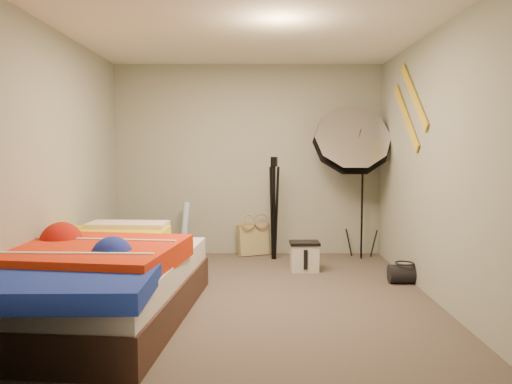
{
  "coord_description": "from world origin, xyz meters",
  "views": [
    {
      "loc": [
        0.09,
        -4.61,
        1.41
      ],
      "look_at": [
        0.1,
        0.6,
        0.95
      ],
      "focal_mm": 35.0,
      "sensor_mm": 36.0,
      "label": 1
    }
  ],
  "objects_px": {
    "duffel_bag": "(404,274)",
    "tote_bag": "(253,240)",
    "bed": "(89,279)",
    "camera_tripod": "(274,201)",
    "photo_umbrella": "(351,144)",
    "camera_case": "(304,257)",
    "wrapping_roll": "(185,230)"
  },
  "relations": [
    {
      "from": "duffel_bag",
      "to": "photo_umbrella",
      "type": "relative_size",
      "value": 0.16
    },
    {
      "from": "tote_bag",
      "to": "camera_case",
      "type": "distance_m",
      "value": 1.05
    },
    {
      "from": "bed",
      "to": "camera_tripod",
      "type": "height_order",
      "value": "camera_tripod"
    },
    {
      "from": "duffel_bag",
      "to": "photo_umbrella",
      "type": "distance_m",
      "value": 1.83
    },
    {
      "from": "camera_case",
      "to": "camera_tripod",
      "type": "bearing_deg",
      "value": 116.8
    },
    {
      "from": "tote_bag",
      "to": "camera_tripod",
      "type": "relative_size",
      "value": 0.31
    },
    {
      "from": "wrapping_roll",
      "to": "camera_case",
      "type": "relative_size",
      "value": 2.29
    },
    {
      "from": "photo_umbrella",
      "to": "tote_bag",
      "type": "bearing_deg",
      "value": 169.38
    },
    {
      "from": "wrapping_roll",
      "to": "bed",
      "type": "xyz_separation_m",
      "value": [
        -0.46,
        -2.34,
        -0.03
      ]
    },
    {
      "from": "camera_case",
      "to": "duffel_bag",
      "type": "height_order",
      "value": "camera_case"
    },
    {
      "from": "tote_bag",
      "to": "bed",
      "type": "xyz_separation_m",
      "value": [
        -1.34,
        -2.48,
        0.13
      ]
    },
    {
      "from": "tote_bag",
      "to": "duffel_bag",
      "type": "distance_m",
      "value": 2.12
    },
    {
      "from": "photo_umbrella",
      "to": "duffel_bag",
      "type": "bearing_deg",
      "value": -73.16
    },
    {
      "from": "camera_case",
      "to": "photo_umbrella",
      "type": "distance_m",
      "value": 1.59
    },
    {
      "from": "duffel_bag",
      "to": "camera_tripod",
      "type": "xyz_separation_m",
      "value": [
        -1.32,
        1.14,
        0.65
      ]
    },
    {
      "from": "duffel_bag",
      "to": "tote_bag",
      "type": "bearing_deg",
      "value": 140.01
    },
    {
      "from": "tote_bag",
      "to": "bed",
      "type": "relative_size",
      "value": 0.16
    },
    {
      "from": "wrapping_roll",
      "to": "bed",
      "type": "distance_m",
      "value": 2.38
    },
    {
      "from": "camera_case",
      "to": "bed",
      "type": "bearing_deg",
      "value": -141.47
    },
    {
      "from": "bed",
      "to": "camera_tripod",
      "type": "distance_m",
      "value": 2.78
    },
    {
      "from": "camera_case",
      "to": "duffel_bag",
      "type": "distance_m",
      "value": 1.12
    },
    {
      "from": "duffel_bag",
      "to": "photo_umbrella",
      "type": "height_order",
      "value": "photo_umbrella"
    },
    {
      "from": "wrapping_roll",
      "to": "bed",
      "type": "height_order",
      "value": "wrapping_roll"
    },
    {
      "from": "photo_umbrella",
      "to": "camera_tripod",
      "type": "relative_size",
      "value": 1.57
    },
    {
      "from": "tote_bag",
      "to": "camera_case",
      "type": "relative_size",
      "value": 1.29
    },
    {
      "from": "wrapping_roll",
      "to": "bed",
      "type": "bearing_deg",
      "value": -101.11
    },
    {
      "from": "wrapping_roll",
      "to": "camera_case",
      "type": "distance_m",
      "value": 1.66
    },
    {
      "from": "bed",
      "to": "photo_umbrella",
      "type": "bearing_deg",
      "value": 41.12
    },
    {
      "from": "tote_bag",
      "to": "photo_umbrella",
      "type": "bearing_deg",
      "value": -32.1
    },
    {
      "from": "camera_case",
      "to": "camera_tripod",
      "type": "height_order",
      "value": "camera_tripod"
    },
    {
      "from": "duffel_bag",
      "to": "bed",
      "type": "height_order",
      "value": "bed"
    },
    {
      "from": "wrapping_roll",
      "to": "photo_umbrella",
      "type": "bearing_deg",
      "value": -2.36
    }
  ]
}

